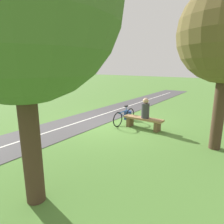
{
  "coord_description": "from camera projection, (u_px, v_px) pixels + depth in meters",
  "views": [
    {
      "loc": [
        -5.33,
        6.75,
        2.56
      ],
      "look_at": [
        -0.93,
        1.23,
        0.91
      ],
      "focal_mm": 31.53,
      "sensor_mm": 36.0,
      "label": 1
    }
  ],
  "objects": [
    {
      "name": "paved_path",
      "position": [
        12.0,
        144.0,
        6.62
      ],
      "size": [
        4.77,
        36.07,
        0.02
      ],
      "primitive_type": "cube",
      "rotation": [
        0.0,
        0.0,
        0.07
      ],
      "color": "#4C494C",
      "rests_on": "ground_plane"
    },
    {
      "name": "bicycle",
      "position": [
        124.0,
        117.0,
        8.81
      ],
      "size": [
        0.08,
        1.62,
        0.84
      ],
      "rotation": [
        0.0,
        0.0,
        1.58
      ],
      "color": "black",
      "rests_on": "ground_plane"
    },
    {
      "name": "backpack",
      "position": [
        128.0,
        115.0,
        9.68
      ],
      "size": [
        0.39,
        0.35,
        0.42
      ],
      "rotation": [
        0.0,
        0.0,
        3.59
      ],
      "color": "navy",
      "rests_on": "ground_plane"
    },
    {
      "name": "person_seated",
      "position": [
        145.0,
        109.0,
        8.04
      ],
      "size": [
        0.34,
        0.34,
        0.83
      ],
      "rotation": [
        0.0,
        0.0,
        0.04
      ],
      "color": "#38383D",
      "rests_on": "bench"
    },
    {
      "name": "bench",
      "position": [
        143.0,
        121.0,
        8.21
      ],
      "size": [
        1.71,
        0.48,
        0.47
      ],
      "rotation": [
        0.0,
        0.0,
        0.04
      ],
      "color": "#937047",
      "rests_on": "ground_plane"
    },
    {
      "name": "ground_plane",
      "position": [
        113.0,
        124.0,
        8.96
      ],
      "size": [
        80.0,
        80.0,
        0.0
      ],
      "primitive_type": "plane",
      "color": "#548438"
    },
    {
      "name": "path_centre_line",
      "position": [
        12.0,
        144.0,
        6.62
      ],
      "size": [
        2.29,
        31.93,
        0.0
      ],
      "primitive_type": "cube",
      "rotation": [
        0.0,
        0.0,
        0.07
      ],
      "color": "silver",
      "rests_on": "paved_path"
    }
  ]
}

